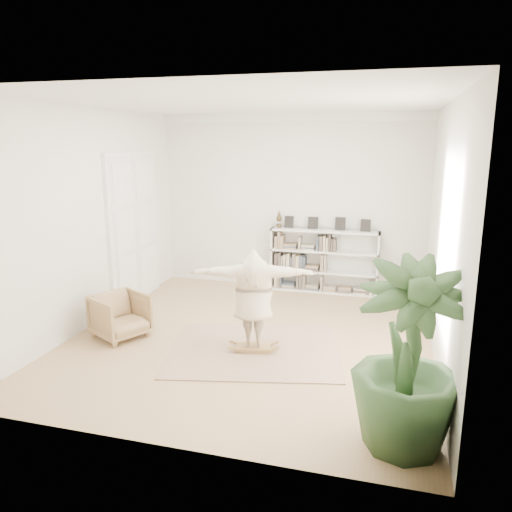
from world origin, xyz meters
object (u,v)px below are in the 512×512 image
Objects in this scene: bookshelf at (324,262)px; person at (253,296)px; houseplant at (408,357)px; armchair at (120,316)px; rocker_board at (254,347)px.

person is at bearing -99.66° from bookshelf.
houseplant is (2.12, -1.85, 0.12)m from person.
person is at bearing 138.83° from houseplant.
houseplant is (4.32, -1.83, 0.63)m from armchair.
rocker_board is 0.79m from person.
bookshelf is 5.38m from houseplant.
bookshelf is 4.32m from armchair.
bookshelf is 1.12× the size of houseplant.
rocker_board is (2.20, 0.02, -0.28)m from armchair.
armchair is at bearing -129.84° from bookshelf.
houseplant is at bearing 126.20° from person.
rocker_board is 0.32× the size of person.
bookshelf is at bearing -112.29° from person.
armchair is 1.35× the size of rocker_board.
armchair is 4.73m from houseplant.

